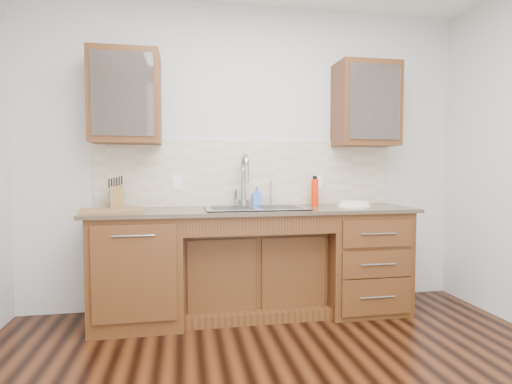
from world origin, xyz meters
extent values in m
cube|color=silver|center=(0.00, 1.80, 1.35)|extent=(4.00, 0.10, 2.70)
cube|color=#593014|center=(-0.95, 1.44, 0.44)|extent=(0.70, 0.62, 0.88)
cube|color=#593014|center=(0.00, 1.53, 0.35)|extent=(1.20, 0.44, 0.70)
cube|color=#593014|center=(0.95, 1.44, 0.44)|extent=(0.70, 0.62, 0.88)
cube|color=#84705B|center=(0.00, 1.43, 0.90)|extent=(2.70, 0.65, 0.03)
cube|color=beige|center=(0.00, 1.74, 1.21)|extent=(2.70, 0.02, 0.59)
cube|color=#9E9EA5|center=(0.00, 1.41, 0.83)|extent=(0.84, 0.46, 0.19)
cylinder|color=#999993|center=(-0.07, 1.64, 1.11)|extent=(0.04, 0.04, 0.40)
cylinder|color=#999993|center=(0.18, 1.65, 1.03)|extent=(0.02, 0.02, 0.24)
cube|color=#593014|center=(-1.05, 1.58, 1.83)|extent=(0.55, 0.34, 0.75)
cube|color=#593014|center=(1.05, 1.58, 1.83)|extent=(0.55, 0.34, 0.75)
cube|color=white|center=(-0.65, 1.73, 1.12)|extent=(0.08, 0.01, 0.12)
cube|color=white|center=(0.65, 1.73, 1.12)|extent=(0.08, 0.01, 0.12)
imported|color=#3C75F0|center=(0.06, 1.68, 0.99)|extent=(0.09, 0.09, 0.17)
cylinder|color=#EE2100|center=(0.59, 1.62, 1.03)|extent=(0.08, 0.08, 0.24)
cylinder|color=white|center=(0.87, 1.41, 0.92)|extent=(0.32, 0.32, 0.02)
cube|color=white|center=(0.91, 1.47, 0.94)|extent=(0.25, 0.22, 0.03)
cube|color=brown|center=(-1.14, 1.59, 1.01)|extent=(0.14, 0.19, 0.19)
cube|color=brown|center=(-1.15, 1.38, 0.92)|extent=(0.50, 0.39, 0.02)
imported|color=white|center=(-1.19, 1.58, 1.78)|extent=(0.14, 0.14, 0.11)
imported|color=white|center=(-0.98, 1.58, 1.77)|extent=(0.13, 0.13, 0.10)
imported|color=white|center=(0.90, 1.58, 1.78)|extent=(0.17, 0.17, 0.10)
imported|color=silver|center=(1.21, 1.58, 1.77)|extent=(0.10, 0.10, 0.09)
camera|label=1|loc=(-0.59, -1.85, 1.24)|focal=28.00mm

